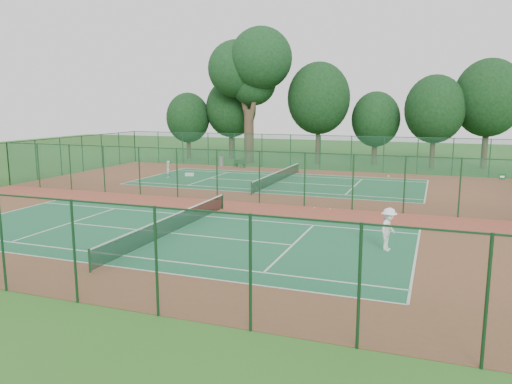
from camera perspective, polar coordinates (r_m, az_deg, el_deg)
ground at (r=33.79m, az=-2.06°, el=-1.10°), size 120.00×120.00×0.00m
red_pad at (r=33.79m, az=-2.06°, el=-1.09°), size 40.00×36.00×0.01m
court_near at (r=25.88m, az=-9.60°, el=-4.66°), size 23.77×10.97×0.01m
court_far at (r=42.13m, az=2.54°, el=1.13°), size 23.77×10.97×0.01m
fence_north at (r=50.51m, az=5.65°, el=4.57°), size 40.00×0.09×3.50m
fence_south at (r=18.45m, az=-23.73°, el=-5.77°), size 40.00×0.09×3.50m
fence_west at (r=44.96m, az=-26.46°, el=2.90°), size 0.09×36.00×3.50m
fence_divider at (r=33.49m, az=-2.08°, el=1.86°), size 40.00×0.09×3.50m
tennis_net_near at (r=25.75m, az=-9.64°, el=-3.52°), size 0.10×12.90×0.97m
tennis_net_far at (r=42.05m, az=2.55°, el=1.85°), size 0.10×12.90×0.97m
player_near at (r=23.11m, az=14.90°, el=-4.13°), size 1.01×1.40×1.95m
player_far at (r=45.27m, az=-10.03°, el=2.58°), size 0.50×0.63×1.51m
trash_bin at (r=53.18m, az=-3.99°, el=3.51°), size 0.70×0.70×1.00m
bench at (r=51.87m, az=-1.85°, el=3.26°), size 1.34×0.78×0.80m
kit_bag at (r=46.10m, az=-7.61°, el=2.00°), size 0.84×0.55×0.30m
stray_ball_a at (r=31.59m, az=8.45°, el=-1.90°), size 0.07×0.07×0.07m
stray_ball_b at (r=31.69m, az=6.68°, el=-1.82°), size 0.07×0.07×0.07m
stray_ball_c at (r=34.11m, az=-4.91°, el=-0.95°), size 0.07×0.07×0.07m
big_tree at (r=56.20m, az=-0.66°, el=14.00°), size 9.58×7.01×14.72m
evergreen_row at (r=56.63m, az=7.69°, el=3.32°), size 39.00×5.00×12.00m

